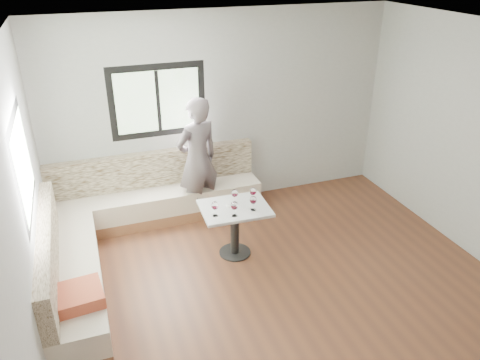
% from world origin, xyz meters
% --- Properties ---
extents(room, '(5.01, 5.01, 2.81)m').
position_xyz_m(room, '(-0.08, 0.08, 1.41)').
color(room, brown).
rests_on(room, ground).
extents(banquette, '(2.90, 2.80, 0.95)m').
position_xyz_m(banquette, '(-1.59, 1.62, 0.33)').
color(banquette, '#97613F').
rests_on(banquette, ground).
extents(table, '(0.84, 0.67, 0.67)m').
position_xyz_m(table, '(-0.31, 1.07, 0.50)').
color(table, black).
rests_on(table, ground).
extents(person, '(0.75, 0.61, 1.77)m').
position_xyz_m(person, '(-0.49, 2.11, 0.89)').
color(person, '#64595C').
rests_on(person, ground).
extents(olive_ramekin, '(0.10, 0.10, 0.04)m').
position_xyz_m(olive_ramekin, '(-0.35, 1.11, 0.69)').
color(olive_ramekin, white).
rests_on(olive_ramekin, table).
extents(wine_glass_a, '(0.08, 0.08, 0.19)m').
position_xyz_m(wine_glass_a, '(-0.59, 0.95, 0.80)').
color(wine_glass_a, white).
rests_on(wine_glass_a, table).
extents(wine_glass_b, '(0.08, 0.08, 0.19)m').
position_xyz_m(wine_glass_b, '(-0.38, 0.87, 0.80)').
color(wine_glass_b, white).
rests_on(wine_glass_b, table).
extents(wine_glass_c, '(0.08, 0.08, 0.19)m').
position_xyz_m(wine_glass_c, '(-0.13, 0.93, 0.80)').
color(wine_glass_c, white).
rests_on(wine_glass_c, table).
extents(wine_glass_d, '(0.08, 0.08, 0.19)m').
position_xyz_m(wine_glass_d, '(-0.28, 1.16, 0.80)').
color(wine_glass_d, white).
rests_on(wine_glass_d, table).
extents(wine_glass_e, '(0.08, 0.08, 0.19)m').
position_xyz_m(wine_glass_e, '(-0.05, 1.13, 0.80)').
color(wine_glass_e, white).
rests_on(wine_glass_e, table).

